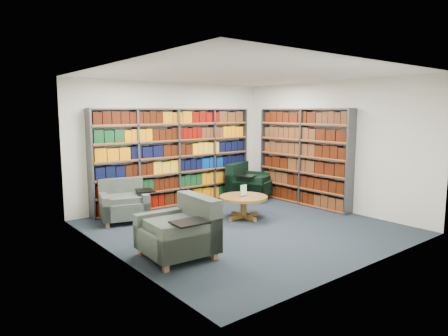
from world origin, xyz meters
TOP-DOWN VIEW (x-y plane):
  - room_shell at (0.00, 0.00)m, footprint 5.02×5.02m
  - bookshelf_back at (0.00, 2.34)m, footprint 4.00×0.28m
  - bookshelf_right at (2.34, 0.60)m, footprint 0.28×2.50m
  - chair_teal_left at (-1.55, 1.88)m, footprint 1.15×1.08m
  - chair_green_right at (1.76, 1.88)m, footprint 1.29×1.27m
  - chair_teal_front at (-1.71, -0.57)m, footprint 1.02×1.16m
  - coffee_table at (0.41, 0.48)m, footprint 0.97×0.97m

SIDE VIEW (x-z plane):
  - chair_teal_left at x=-1.55m, z-range -0.08..0.72m
  - chair_green_right at x=1.76m, z-range -0.08..0.79m
  - chair_teal_front at x=-1.71m, z-range -0.09..0.80m
  - coffee_table at x=0.41m, z-range 0.02..0.70m
  - bookshelf_back at x=0.00m, z-range 0.00..2.20m
  - bookshelf_right at x=2.34m, z-range 0.00..2.20m
  - room_shell at x=0.00m, z-range -0.01..2.81m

